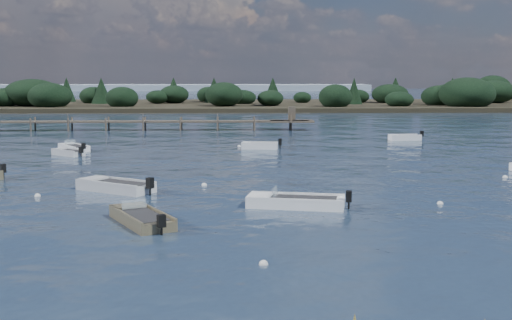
{
  "coord_description": "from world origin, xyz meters",
  "views": [
    {
      "loc": [
        -2.67,
        -26.7,
        6.46
      ],
      "look_at": [
        -1.32,
        14.0,
        1.0
      ],
      "focal_mm": 45.0,
      "sensor_mm": 36.0,
      "label": 1
    }
  ],
  "objects_px": {
    "tender_far_grey": "(68,154)",
    "dinghy_extra_a": "(74,149)",
    "tender_far_white": "(260,147)",
    "dinghy_near_olive": "(142,220)",
    "tender_far_grey_b": "(405,139)",
    "dinghy_mid_white_a": "(295,204)",
    "jetty": "(70,122)",
    "dinghy_mid_grey": "(116,188)"
  },
  "relations": [
    {
      "from": "tender_far_grey",
      "to": "dinghy_near_olive",
      "type": "height_order",
      "value": "dinghy_near_olive"
    },
    {
      "from": "tender_far_grey",
      "to": "tender_far_white",
      "type": "xyz_separation_m",
      "value": [
        15.53,
        3.96,
        0.03
      ]
    },
    {
      "from": "dinghy_extra_a",
      "to": "tender_far_grey_b",
      "type": "distance_m",
      "value": 31.4
    },
    {
      "from": "tender_far_white",
      "to": "dinghy_near_olive",
      "type": "xyz_separation_m",
      "value": [
        -6.26,
        -27.89,
        -0.02
      ]
    },
    {
      "from": "tender_far_white",
      "to": "tender_far_grey_b",
      "type": "relative_size",
      "value": 1.02
    },
    {
      "from": "tender_far_grey",
      "to": "dinghy_near_olive",
      "type": "relative_size",
      "value": 0.65
    },
    {
      "from": "tender_far_grey_b",
      "to": "jetty",
      "type": "bearing_deg",
      "value": 160.89
    },
    {
      "from": "tender_far_grey",
      "to": "dinghy_mid_grey",
      "type": "relative_size",
      "value": 0.63
    },
    {
      "from": "tender_far_white",
      "to": "dinghy_mid_white_a",
      "type": "xyz_separation_m",
      "value": [
        0.78,
        -24.61,
        -0.01
      ]
    },
    {
      "from": "dinghy_extra_a",
      "to": "tender_far_grey_b",
      "type": "bearing_deg",
      "value": 13.64
    },
    {
      "from": "dinghy_mid_grey",
      "to": "dinghy_extra_a",
      "type": "relative_size",
      "value": 1.25
    },
    {
      "from": "dinghy_near_olive",
      "to": "dinghy_extra_a",
      "type": "relative_size",
      "value": 1.2
    },
    {
      "from": "dinghy_mid_grey",
      "to": "dinghy_mid_white_a",
      "type": "distance_m",
      "value": 10.67
    },
    {
      "from": "tender_far_grey",
      "to": "dinghy_mid_white_a",
      "type": "bearing_deg",
      "value": -51.69
    },
    {
      "from": "dinghy_near_olive",
      "to": "jetty",
      "type": "xyz_separation_m",
      "value": [
        -14.99,
        47.21,
        0.84
      ]
    },
    {
      "from": "tender_far_white",
      "to": "dinghy_mid_white_a",
      "type": "height_order",
      "value": "dinghy_mid_white_a"
    },
    {
      "from": "dinghy_mid_grey",
      "to": "dinghy_near_olive",
      "type": "relative_size",
      "value": 1.04
    },
    {
      "from": "dinghy_mid_white_a",
      "to": "dinghy_extra_a",
      "type": "xyz_separation_m",
      "value": [
        -16.73,
        24.12,
        -0.01
      ]
    },
    {
      "from": "tender_far_grey",
      "to": "dinghy_mid_white_a",
      "type": "relative_size",
      "value": 0.57
    },
    {
      "from": "dinghy_extra_a",
      "to": "dinghy_mid_grey",
      "type": "bearing_deg",
      "value": -69.94
    },
    {
      "from": "tender_far_grey_b",
      "to": "tender_far_white",
      "type": "bearing_deg",
      "value": -154.62
    },
    {
      "from": "tender_far_white",
      "to": "tender_far_grey_b",
      "type": "xyz_separation_m",
      "value": [
        14.57,
        6.91,
        -0.0
      ]
    },
    {
      "from": "tender_far_white",
      "to": "dinghy_near_olive",
      "type": "distance_m",
      "value": 28.58
    },
    {
      "from": "dinghy_near_olive",
      "to": "dinghy_extra_a",
      "type": "height_order",
      "value": "dinghy_near_olive"
    },
    {
      "from": "tender_far_grey",
      "to": "dinghy_extra_a",
      "type": "relative_size",
      "value": 0.79
    },
    {
      "from": "tender_far_grey",
      "to": "tender_far_grey_b",
      "type": "bearing_deg",
      "value": 19.86
    },
    {
      "from": "dinghy_near_olive",
      "to": "dinghy_extra_a",
      "type": "bearing_deg",
      "value": 109.47
    },
    {
      "from": "dinghy_extra_a",
      "to": "jetty",
      "type": "bearing_deg",
      "value": 104.99
    },
    {
      "from": "tender_far_grey",
      "to": "dinghy_mid_white_a",
      "type": "distance_m",
      "value": 26.32
    },
    {
      "from": "dinghy_near_olive",
      "to": "dinghy_extra_a",
      "type": "distance_m",
      "value": 29.06
    },
    {
      "from": "tender_far_white",
      "to": "dinghy_mid_grey",
      "type": "distance_m",
      "value": 21.84
    },
    {
      "from": "tender_far_grey",
      "to": "dinghy_near_olive",
      "type": "bearing_deg",
      "value": -68.82
    },
    {
      "from": "tender_far_grey",
      "to": "tender_far_grey_b",
      "type": "relative_size",
      "value": 0.85
    },
    {
      "from": "dinghy_mid_grey",
      "to": "tender_far_grey_b",
      "type": "bearing_deg",
      "value": 48.96
    },
    {
      "from": "dinghy_mid_grey",
      "to": "tender_far_grey",
      "type": "bearing_deg",
      "value": 112.72
    },
    {
      "from": "dinghy_mid_white_a",
      "to": "tender_far_white",
      "type": "bearing_deg",
      "value": 91.82
    },
    {
      "from": "dinghy_mid_white_a",
      "to": "tender_far_grey",
      "type": "bearing_deg",
      "value": 128.31
    },
    {
      "from": "dinghy_mid_grey",
      "to": "dinghy_near_olive",
      "type": "bearing_deg",
      "value": -72.02
    },
    {
      "from": "tender_far_grey",
      "to": "jetty",
      "type": "xyz_separation_m",
      "value": [
        -5.72,
        23.28,
        0.84
      ]
    },
    {
      "from": "tender_far_grey",
      "to": "dinghy_mid_grey",
      "type": "xyz_separation_m",
      "value": [
        6.7,
        -16.01,
        0.02
      ]
    },
    {
      "from": "tender_far_white",
      "to": "dinghy_mid_grey",
      "type": "height_order",
      "value": "dinghy_mid_grey"
    },
    {
      "from": "tender_far_grey",
      "to": "dinghy_extra_a",
      "type": "height_order",
      "value": "dinghy_extra_a"
    }
  ]
}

